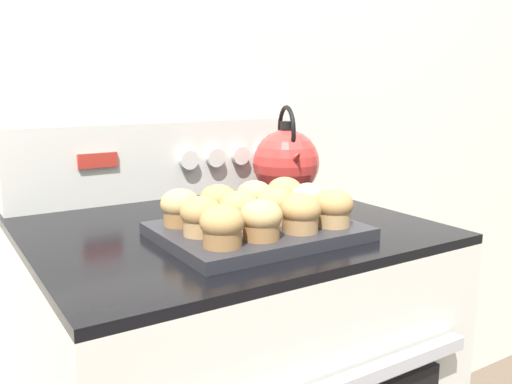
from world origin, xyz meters
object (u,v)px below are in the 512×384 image
at_px(muffin_r0_c2, 301,213).
at_px(muffin_r0_c3, 333,208).
at_px(muffin_r1_c2, 275,206).
at_px(muffin_r1_c1, 239,210).
at_px(muffin_r2_c3, 285,194).
at_px(muffin_r0_c1, 261,220).
at_px(tea_kettle, 286,161).
at_px(muffin_r2_c1, 218,203).
at_px(muffin_r2_c0, 180,207).
at_px(muffin_r2_c2, 255,198).
at_px(muffin_pan, 257,231).
at_px(muffin_r0_c0, 222,226).
at_px(muffin_r1_c3, 309,201).
at_px(muffin_r1_c0, 201,216).

relative_size(muffin_r0_c2, muffin_r0_c3, 1.00).
height_order(muffin_r0_c3, muffin_r1_c2, same).
distance_m(muffin_r1_c1, muffin_r2_c3, 0.17).
distance_m(muffin_r0_c1, tea_kettle, 0.47).
xyz_separation_m(muffin_r1_c2, tea_kettle, (0.22, 0.28, 0.03)).
xyz_separation_m(muffin_r2_c1, tea_kettle, (0.30, 0.20, 0.03)).
distance_m(muffin_r0_c2, muffin_r2_c0, 0.22).
distance_m(muffin_r0_c1, muffin_r0_c3, 0.16).
distance_m(muffin_r2_c2, tea_kettle, 0.30).
xyz_separation_m(muffin_pan, muffin_r2_c1, (-0.04, 0.08, 0.04)).
height_order(muffin_r1_c2, muffin_r2_c2, same).
relative_size(muffin_r0_c3, tea_kettle, 0.32).
height_order(muffin_r2_c2, muffin_r2_c3, same).
height_order(muffin_pan, muffin_r1_c2, muffin_r1_c2).
xyz_separation_m(muffin_r0_c0, muffin_r2_c2, (0.16, 0.16, 0.00)).
height_order(muffin_pan, muffin_r2_c3, muffin_r2_c3).
bearing_deg(muffin_r2_c0, muffin_r2_c1, -0.34).
distance_m(muffin_r0_c0, muffin_r2_c2, 0.22).
bearing_deg(tea_kettle, muffin_r0_c0, -136.64).
distance_m(muffin_r1_c2, muffin_r2_c3, 0.11).
height_order(muffin_r0_c0, muffin_r1_c3, same).
bearing_deg(muffin_r2_c0, muffin_r0_c1, -63.69).
distance_m(muffin_r0_c2, muffin_r1_c0, 0.17).
bearing_deg(muffin_pan, muffin_r1_c2, -3.34).
bearing_deg(muffin_r1_c1, muffin_pan, -3.71).
bearing_deg(muffin_r0_c2, muffin_r0_c1, -179.38).
xyz_separation_m(muffin_r1_c3, tea_kettle, (0.14, 0.28, 0.03)).
height_order(muffin_r0_c2, muffin_r2_c2, same).
bearing_deg(tea_kettle, muffin_r1_c2, -128.53).
xyz_separation_m(muffin_pan, muffin_r0_c3, (0.12, -0.08, 0.04)).
bearing_deg(muffin_r1_c1, muffin_r1_c0, -176.84).
height_order(muffin_r0_c0, tea_kettle, tea_kettle).
bearing_deg(muffin_r2_c3, muffin_r0_c1, -135.42).
xyz_separation_m(muffin_pan, muffin_r1_c2, (0.04, -0.00, 0.04)).
relative_size(muffin_r0_c2, muffin_r2_c0, 1.00).
bearing_deg(muffin_r0_c1, muffin_r2_c1, 89.17).
height_order(muffin_pan, tea_kettle, tea_kettle).
bearing_deg(muffin_pan, muffin_r1_c0, -179.09).
height_order(muffin_r0_c3, muffin_r2_c3, same).
relative_size(muffin_r1_c0, muffin_r1_c1, 1.00).
bearing_deg(muffin_r1_c0, muffin_r1_c2, -0.16).
height_order(muffin_pan, muffin_r1_c3, muffin_r1_c3).
bearing_deg(muffin_pan, muffin_r0_c2, -61.72).
relative_size(muffin_pan, muffin_r1_c0, 4.88).
xyz_separation_m(muffin_pan, muffin_r1_c0, (-0.12, -0.00, 0.04)).
bearing_deg(muffin_r1_c2, muffin_r0_c1, -136.66).
bearing_deg(muffin_r0_c1, muffin_r1_c0, 134.15).
xyz_separation_m(muffin_r1_c1, muffin_r1_c3, (0.15, -0.00, 0.00)).
bearing_deg(muffin_r1_c2, muffin_r2_c2, 87.70).
bearing_deg(muffin_r1_c2, muffin_r2_c1, 134.47).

